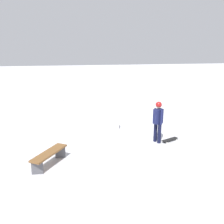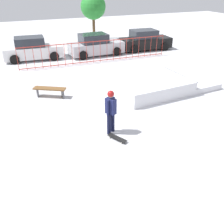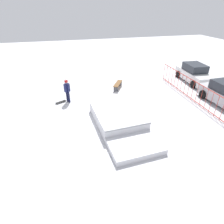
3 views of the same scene
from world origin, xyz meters
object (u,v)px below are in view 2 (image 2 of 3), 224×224
parked_car_white (33,49)px  parked_car_silver (95,45)px  skateboard (117,138)px  park_bench (50,90)px  parked_car_black (145,41)px  distant_tree (93,7)px  skate_ramp (159,85)px  skater (111,109)px

parked_car_white → parked_car_silver: (4.59, -0.63, 0.00)m
skateboard → park_bench: bearing=-8.5°
parked_car_black → distant_tree: bearing=120.1°
parked_car_silver → parked_car_black: bearing=-1.5°
parked_car_black → park_bench: bearing=-140.7°
skate_ramp → skater: bearing=-148.2°
skateboard → parked_car_white: (-1.35, 12.06, 0.65)m
park_bench → parked_car_black: (9.10, 6.66, 0.37)m
skateboard → parked_car_silver: (3.24, 11.43, 0.65)m
skater → parked_car_black: (7.59, 10.89, -0.28)m
skater → parked_car_white: (-1.34, 11.50, -0.28)m
skate_ramp → parked_car_black: parked_car_black is taller
skate_ramp → skater: skater is taller
parked_car_black → skateboard: bearing=-120.3°
skater → parked_car_silver: skater is taller
parked_car_silver → distant_tree: 5.93m
park_bench → skateboard: bearing=-72.4°
skate_ramp → parked_car_silver: parked_car_silver is taller
parked_car_white → parked_car_black: (8.93, -0.60, 0.00)m
skate_ramp → park_bench: bearing=161.2°
parked_car_white → distant_tree: bearing=40.3°
parked_car_white → park_bench: bearing=-87.2°
skate_ramp → distant_tree: distant_tree is taller
parked_car_silver → skate_ramp: bearing=-87.4°
skater → park_bench: (-1.51, 4.23, -0.65)m
skate_ramp → skateboard: bearing=-142.9°
parked_car_white → parked_car_black: bearing=0.3°
parked_car_silver → distant_tree: distant_tree is taller
skater → skateboard: skater is taller
skater → parked_car_black: size_ratio=0.41×
distant_tree → skater: bearing=-107.1°
park_bench → parked_car_white: size_ratio=0.37×
skateboard → parked_car_silver: bearing=-42.0°
skate_ramp → distant_tree: bearing=81.8°
park_bench → parked_car_silver: parked_car_silver is taller
skateboard → parked_car_white: parked_car_white is taller
skater → skateboard: bearing=152.6°
park_bench → distant_tree: size_ratio=0.38×
skate_ramp → parked_car_silver: 8.13m
parked_car_white → parked_car_silver: size_ratio=1.01×
skateboard → parked_car_white: size_ratio=0.19×
skate_ramp → parked_car_white: (-5.22, 8.73, 0.41)m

